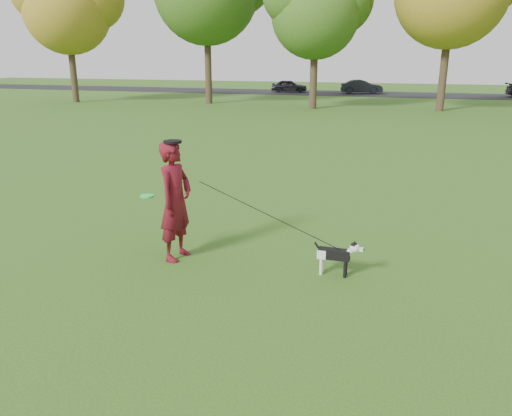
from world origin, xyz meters
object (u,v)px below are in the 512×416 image
(man, at_px, (176,201))
(dog, at_px, (338,254))
(car_mid, at_px, (361,87))
(car_left, at_px, (289,86))

(man, xyz_separation_m, dog, (2.74, 0.08, -0.65))
(dog, bearing_deg, car_mid, 95.15)
(dog, height_order, car_left, car_left)
(car_left, xyz_separation_m, car_mid, (6.79, 0.00, 0.04))
(dog, xyz_separation_m, car_mid, (-3.63, 40.33, 0.27))
(car_left, distance_m, car_mid, 6.79)
(dog, height_order, car_mid, car_mid)
(man, distance_m, car_left, 41.14)
(car_mid, bearing_deg, man, 169.66)
(man, relative_size, car_mid, 0.54)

